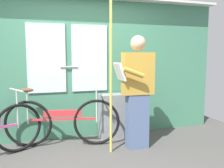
% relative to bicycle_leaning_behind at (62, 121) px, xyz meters
% --- Properties ---
extents(train_door_wall, '(5.01, 0.28, 2.36)m').
position_rel_bicycle_leaning_behind_xyz_m(train_door_wall, '(0.35, 0.35, 0.85)').
color(train_door_wall, '#427F60').
rests_on(train_door_wall, ground_plane).
extents(bicycle_leaning_behind, '(1.73, 0.53, 0.93)m').
position_rel_bicycle_leaning_behind_xyz_m(bicycle_leaning_behind, '(0.00, 0.00, 0.00)').
color(bicycle_leaning_behind, black).
rests_on(bicycle_leaning_behind, ground_plane).
extents(passenger_reading_newspaper, '(0.58, 0.50, 1.68)m').
position_rel_bicycle_leaning_behind_xyz_m(passenger_reading_newspaper, '(1.06, -0.40, 0.50)').
color(passenger_reading_newspaper, slate).
rests_on(passenger_reading_newspaper, ground_plane).
extents(trash_bin_by_wall, '(0.43, 0.28, 0.75)m').
position_rel_bicycle_leaning_behind_xyz_m(trash_bin_by_wall, '(0.84, 0.14, -0.01)').
color(trash_bin_by_wall, gray).
rests_on(trash_bin_by_wall, ground_plane).
extents(handrail_pole, '(0.04, 0.04, 2.32)m').
position_rel_bicycle_leaning_behind_xyz_m(handrail_pole, '(0.64, -0.45, 0.78)').
color(handrail_pole, '#C6C14C').
rests_on(handrail_pole, ground_plane).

